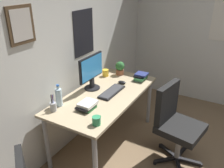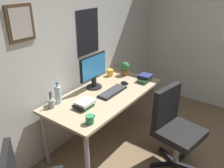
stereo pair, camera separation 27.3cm
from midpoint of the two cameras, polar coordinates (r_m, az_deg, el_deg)
name	(u,v)px [view 1 (the left image)]	position (r m, az deg, el deg)	size (l,w,h in m)	color
wall_back	(58,47)	(2.73, -16.02, 8.55)	(4.40, 0.10, 2.60)	silver
desk	(105,99)	(2.88, -4.46, -3.71)	(1.56, 0.75, 0.73)	tan
office_chair	(175,121)	(2.74, 12.41, -8.90)	(0.57, 0.57, 0.95)	black
monitor	(91,71)	(2.90, -7.77, 3.18)	(0.46, 0.20, 0.43)	black
keyboard	(112,92)	(2.85, -2.78, -1.96)	(0.43, 0.15, 0.03)	black
computer_mouse	(122,82)	(3.09, -0.08, 0.36)	(0.06, 0.11, 0.04)	black
water_bottle	(59,97)	(2.63, -15.79, -3.16)	(0.07, 0.07, 0.25)	silver
coffee_mug_near	(106,73)	(3.33, -3.93, 2.71)	(0.13, 0.09, 0.10)	yellow
coffee_mug_far	(97,120)	(2.27, -7.29, -8.94)	(0.12, 0.08, 0.09)	#2D8C59
potted_plant	(120,68)	(3.35, -0.38, 3.97)	(0.13, 0.13, 0.19)	brown
pen_cup	(53,106)	(2.57, -17.16, -5.31)	(0.07, 0.07, 0.20)	#9EA0A5
book_stack_left	(87,105)	(2.54, -9.11, -5.23)	(0.22, 0.17, 0.08)	#33723F
book_stack_right	(141,77)	(3.20, 4.60, 1.72)	(0.20, 0.16, 0.09)	gray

